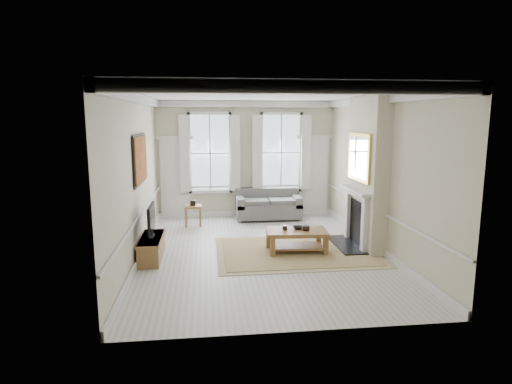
{
  "coord_description": "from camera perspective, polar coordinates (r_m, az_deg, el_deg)",
  "views": [
    {
      "loc": [
        -1.18,
        -8.98,
        2.91
      ],
      "look_at": [
        -0.06,
        0.52,
        1.25
      ],
      "focal_mm": 30.0,
      "sensor_mm": 36.0,
      "label": 1
    }
  ],
  "objects": [
    {
      "name": "coffee_table",
      "position": [
        9.44,
        5.43,
        -5.57
      ],
      "size": [
        1.37,
        0.87,
        0.49
      ],
      "rotation": [
        0.0,
        0.0,
        -0.08
      ],
      "color": "brown",
      "rests_on": "rug"
    },
    {
      "name": "ceramic_pot_b",
      "position": [
        9.4,
        6.71,
        -4.81
      ],
      "size": [
        0.15,
        0.15,
        0.11
      ],
      "primitive_type": "cylinder",
      "color": "black",
      "rests_on": "coffee_table"
    },
    {
      "name": "bowl",
      "position": [
        9.51,
        5.61,
        -4.75
      ],
      "size": [
        0.28,
        0.28,
        0.06
      ],
      "primitive_type": "imported",
      "rotation": [
        0.0,
        0.0,
        -0.21
      ],
      "color": "black",
      "rests_on": "coffee_table"
    },
    {
      "name": "ceramic_pot_a",
      "position": [
        9.4,
        3.89,
        -4.76
      ],
      "size": [
        0.1,
        0.1,
        0.1
      ],
      "primitive_type": "cylinder",
      "color": "black",
      "rests_on": "coffee_table"
    },
    {
      "name": "door_right",
      "position": [
        13.07,
        7.64,
        2.02
      ],
      "size": [
        0.9,
        0.08,
        2.3
      ],
      "primitive_type": "cube",
      "color": "silver",
      "rests_on": "floor"
    },
    {
      "name": "painting",
      "position": [
        9.42,
        -15.17,
        4.26
      ],
      "size": [
        0.05,
        1.66,
        1.06
      ],
      "primitive_type": "cube",
      "color": "#9D5F1A",
      "rests_on": "left_wall"
    },
    {
      "name": "chimney_breast",
      "position": [
        9.94,
        14.61,
        2.53
      ],
      "size": [
        0.35,
        1.7,
        3.38
      ],
      "primitive_type": "cube",
      "color": "beige",
      "rests_on": "floor"
    },
    {
      "name": "window_right",
      "position": [
        12.77,
        3.36,
        5.29
      ],
      "size": [
        1.26,
        0.2,
        2.2
      ],
      "primitive_type": null,
      "color": "#B2BCC6",
      "rests_on": "back_wall"
    },
    {
      "name": "right_wall",
      "position": [
        9.82,
        15.98,
        2.38
      ],
      "size": [
        0.0,
        7.2,
        7.2
      ],
      "primitive_type": "plane",
      "rotation": [
        1.57,
        0.0,
        -1.57
      ],
      "color": "beige",
      "rests_on": "floor"
    },
    {
      "name": "fireplace",
      "position": [
        10.02,
        13.16,
        -2.97
      ],
      "size": [
        0.21,
        1.45,
        1.33
      ],
      "color": "silver",
      "rests_on": "floor"
    },
    {
      "name": "side_table",
      "position": [
        11.79,
        -8.39,
        -2.3
      ],
      "size": [
        0.47,
        0.47,
        0.56
      ],
      "rotation": [
        0.0,
        0.0,
        0.01
      ],
      "color": "brown",
      "rests_on": "floor"
    },
    {
      "name": "floor",
      "position": [
        9.51,
        0.72,
        -7.97
      ],
      "size": [
        7.2,
        7.2,
        0.0
      ],
      "primitive_type": "plane",
      "color": "#B7B5AD",
      "rests_on": "ground"
    },
    {
      "name": "ceiling",
      "position": [
        9.07,
        0.77,
        12.94
      ],
      "size": [
        7.2,
        7.2,
        0.0
      ],
      "primitive_type": "plane",
      "rotation": [
        3.14,
        0.0,
        0.0
      ],
      "color": "white",
      "rests_on": "back_wall"
    },
    {
      "name": "left_wall",
      "position": [
        9.17,
        -15.59,
        1.89
      ],
      "size": [
        0.0,
        7.2,
        7.2
      ],
      "primitive_type": "plane",
      "rotation": [
        1.57,
        0.0,
        1.57
      ],
      "color": "beige",
      "rests_on": "floor"
    },
    {
      "name": "tv",
      "position": [
        9.08,
        -13.77,
        -3.47
      ],
      "size": [
        0.08,
        0.9,
        0.68
      ],
      "color": "black",
      "rests_on": "tv_stand"
    },
    {
      "name": "door_left",
      "position": [
        12.69,
        -10.61,
        1.71
      ],
      "size": [
        0.9,
        0.08,
        2.3
      ],
      "primitive_type": "cube",
      "color": "silver",
      "rests_on": "floor"
    },
    {
      "name": "sofa",
      "position": [
        12.48,
        1.6,
        -1.94
      ],
      "size": [
        1.86,
        0.9,
        0.86
      ],
      "color": "#555553",
      "rests_on": "floor"
    },
    {
      "name": "tv_stand",
      "position": [
        9.25,
        -13.75,
        -7.27
      ],
      "size": [
        0.42,
        1.32,
        0.47
      ],
      "primitive_type": "cube",
      "color": "brown",
      "rests_on": "floor"
    },
    {
      "name": "hearth",
      "position": [
        10.14,
        11.94,
        -6.91
      ],
      "size": [
        0.55,
        1.5,
        0.05
      ],
      "primitive_type": "cube",
      "color": "black",
      "rests_on": "floor"
    },
    {
      "name": "mirror",
      "position": [
        9.82,
        13.52,
        4.55
      ],
      "size": [
        0.06,
        1.26,
        1.06
      ],
      "primitive_type": "cube",
      "color": "gold",
      "rests_on": "chimney_breast"
    },
    {
      "name": "window_left",
      "position": [
        12.57,
        -6.15,
        5.18
      ],
      "size": [
        1.26,
        0.2,
        2.2
      ],
      "primitive_type": null,
      "color": "#B2BCC6",
      "rests_on": "back_wall"
    },
    {
      "name": "back_wall",
      "position": [
        12.69,
        -1.38,
        4.37
      ],
      "size": [
        5.2,
        0.0,
        5.2
      ],
      "primitive_type": "plane",
      "rotation": [
        1.57,
        0.0,
        0.0
      ],
      "color": "beige",
      "rests_on": "floor"
    },
    {
      "name": "rug",
      "position": [
        9.55,
        5.39,
        -7.87
      ],
      "size": [
        3.5,
        2.6,
        0.02
      ],
      "primitive_type": "cube",
      "color": "#967D4D",
      "rests_on": "floor"
    }
  ]
}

